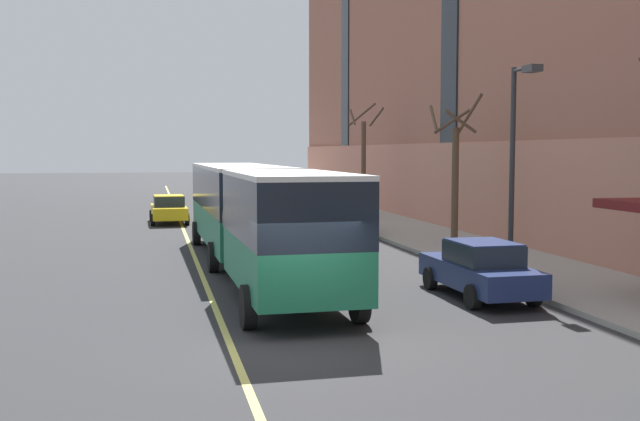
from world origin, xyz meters
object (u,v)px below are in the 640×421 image
Objects in this scene: taxi_cab at (169,209)px; street_tree_far_downtown at (364,160)px; parked_car_green_6 at (344,218)px; street_lamp at (516,148)px; parked_car_navy_1 at (480,269)px; parked_car_white_3 at (290,201)px; street_tree_far_uptown at (455,170)px; city_bus at (253,211)px; parked_car_navy_0 at (310,208)px.

street_tree_far_downtown is (11.30, 0.47, 2.67)m from taxi_cab.
street_lamp reaches higher than parked_car_green_6.
parked_car_navy_1 is 4.22m from street_lamp.
parked_car_green_6 is at bearing 96.81° from street_lamp.
parked_car_navy_1 is 28.92m from parked_car_white_3.
parked_car_navy_1 is at bearing -98.48° from street_tree_far_downtown.
parked_car_navy_1 is 11.03m from street_tree_far_uptown.
taxi_cab is 11.62m from street_tree_far_downtown.
street_tree_far_uptown reaches higher than parked_car_green_6.
taxi_cab is (-2.34, 17.61, -1.23)m from city_bus.
street_tree_far_downtown reaches higher than street_tree_far_uptown.
parked_car_navy_0 is at bearing 95.39° from street_lamp.
city_bus reaches higher than parked_car_navy_1.
taxi_cab is at bearing 130.48° from street_tree_far_uptown.
city_bus is 8.58m from street_lamp.
city_bus is at bearing 151.90° from street_lamp.
parked_car_white_3 is at bearing 89.91° from parked_car_navy_1.
parked_car_navy_0 is at bearing 106.00° from street_tree_far_uptown.
parked_car_navy_1 is 0.95× the size of parked_car_green_6.
city_bus reaches higher than taxi_cab.
parked_car_navy_0 and parked_car_white_3 have the same top height.
parked_car_green_6 is 14.48m from street_lamp.
street_lamp is (1.90, -27.09, 3.27)m from parked_car_white_3.
street_tree_far_uptown is at bearing -60.24° from parked_car_green_6.
city_bus reaches higher than parked_car_navy_0.
parked_car_navy_1 is 1.00× the size of taxi_cab.
street_lamp reaches higher than taxi_cab.
city_bus is 11.64m from parked_car_green_6.
parked_car_navy_1 is 15.84m from parked_car_green_6.
street_tree_far_downtown is (3.55, 23.84, 2.67)m from parked_car_navy_1.
parked_car_navy_1 is at bearing -90.09° from parked_car_white_3.
city_bus reaches higher than parked_car_white_3.
parked_car_white_3 is 13.09m from parked_car_green_6.
parked_car_white_3 is (0.05, 28.92, 0.00)m from parked_car_navy_1.
street_lamp reaches higher than parked_car_white_3.
city_bus reaches higher than parked_car_green_6.
taxi_cab is at bearing 136.82° from parked_car_green_6.
street_tree_far_downtown is 22.08m from street_lamp.
street_lamp is at bearing -65.76° from taxi_cab.
parked_car_white_3 and parked_car_green_6 have the same top height.
street_tree_far_uptown is (3.52, 10.17, 2.42)m from parked_car_navy_1.
parked_car_navy_0 is 20.94m from street_lamp.
city_bus is at bearing -119.41° from parked_car_green_6.
parked_car_navy_1 and taxi_cab have the same top height.
taxi_cab is (-7.75, 0.95, -0.00)m from parked_car_navy_0.
city_bus is 17.81m from taxi_cab.
parked_car_white_3 is 0.65× the size of street_tree_far_downtown.
street_tree_far_uptown is at bearing 26.30° from city_bus.
parked_car_green_6 and taxi_cab have the same top height.
street_tree_far_uptown reaches higher than taxi_cab.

